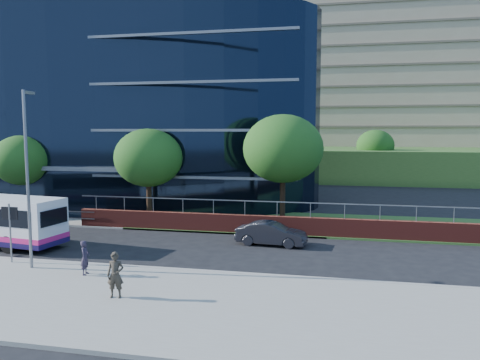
% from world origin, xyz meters
% --- Properties ---
extents(far_forecourt, '(50.00, 8.00, 0.10)m').
position_xyz_m(far_forecourt, '(-6.00, 11.00, 0.05)').
color(far_forecourt, gray).
rests_on(far_forecourt, ground).
extents(grass_verge, '(36.00, 8.00, 0.12)m').
position_xyz_m(grass_verge, '(24.00, 11.00, 0.06)').
color(grass_verge, '#2D511E').
rests_on(grass_verge, ground).
extents(glass_office, '(44.00, 23.10, 16.00)m').
position_xyz_m(glass_office, '(-4.00, 20.85, 8.00)').
color(glass_office, black).
rests_on(glass_office, ground).
extents(retaining_wall, '(34.00, 0.40, 2.11)m').
position_xyz_m(retaining_wall, '(20.00, 7.30, 0.61)').
color(retaining_wall, maroon).
rests_on(retaining_wall, ground).
extents(apartment_block, '(60.00, 42.00, 30.00)m').
position_xyz_m(apartment_block, '(32.00, 57.21, 11.11)').
color(apartment_block, '#2D511E').
rests_on(apartment_block, ground).
extents(street_sign, '(0.85, 0.09, 2.80)m').
position_xyz_m(street_sign, '(4.50, -1.59, 2.15)').
color(street_sign, slate).
rests_on(street_sign, pavement_near).
extents(tree_far_b, '(4.29, 4.29, 6.05)m').
position_xyz_m(tree_far_b, '(-3.00, 9.50, 4.21)').
color(tree_far_b, black).
rests_on(tree_far_b, ground).
extents(tree_far_c, '(4.62, 4.62, 6.51)m').
position_xyz_m(tree_far_c, '(7.00, 9.00, 4.54)').
color(tree_far_c, black).
rests_on(tree_far_c, ground).
extents(tree_far_d, '(5.28, 5.28, 7.44)m').
position_xyz_m(tree_far_d, '(16.00, 10.00, 5.19)').
color(tree_far_d, black).
rests_on(tree_far_d, ground).
extents(tree_dist_e, '(4.62, 4.62, 6.51)m').
position_xyz_m(tree_dist_e, '(24.00, 40.00, 4.54)').
color(tree_dist_e, black).
rests_on(tree_dist_e, ground).
extents(streetlight_east, '(0.15, 0.77, 8.00)m').
position_xyz_m(streetlight_east, '(6.00, -2.17, 4.44)').
color(streetlight_east, slate).
rests_on(streetlight_east, pavement_near).
extents(parked_car, '(4.03, 1.73, 1.29)m').
position_xyz_m(parked_car, '(16.00, 4.89, 0.65)').
color(parked_car, black).
rests_on(parked_car, ground).
extents(pedestrian, '(0.46, 0.60, 1.49)m').
position_xyz_m(pedestrian, '(8.95, -2.61, 0.90)').
color(pedestrian, '#272131').
rests_on(pedestrian, pavement_near).
extents(pedestrian_b, '(0.69, 0.51, 1.73)m').
position_xyz_m(pedestrian_b, '(11.55, -4.94, 1.01)').
color(pedestrian_b, '#332C23').
rests_on(pedestrian_b, pavement_near).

